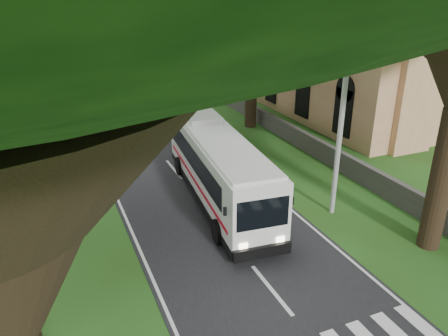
{
  "coord_description": "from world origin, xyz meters",
  "views": [
    {
      "loc": [
        -6.57,
        -9.11,
        10.19
      ],
      "look_at": [
        0.82,
        8.29,
        2.2
      ],
      "focal_mm": 35.0,
      "sensor_mm": 36.0,
      "label": 1
    }
  ],
  "objects_px": {
    "pole_near": "(340,130)",
    "distant_car_c": "(92,57)",
    "distant_car_b": "(87,66)",
    "pole_mid": "(193,62)",
    "church": "(348,52)",
    "pedestrian": "(27,183)",
    "pole_far": "(139,37)",
    "coach_bus": "(218,165)"
  },
  "relations": [
    {
      "from": "coach_bus",
      "to": "pedestrian",
      "type": "height_order",
      "value": "coach_bus"
    },
    {
      "from": "pole_near",
      "to": "distant_car_c",
      "type": "relative_size",
      "value": 1.95
    },
    {
      "from": "distant_car_c",
      "to": "pole_mid",
      "type": "bearing_deg",
      "value": 99.96
    },
    {
      "from": "pole_far",
      "to": "distant_car_b",
      "type": "distance_m",
      "value": 7.44
    },
    {
      "from": "pole_mid",
      "to": "coach_bus",
      "type": "relative_size",
      "value": 0.68
    },
    {
      "from": "coach_bus",
      "to": "pole_far",
      "type": "bearing_deg",
      "value": 88.19
    },
    {
      "from": "pedestrian",
      "to": "distant_car_b",
      "type": "bearing_deg",
      "value": -4.39
    },
    {
      "from": "pole_mid",
      "to": "distant_car_b",
      "type": "bearing_deg",
      "value": 105.99
    },
    {
      "from": "church",
      "to": "distant_car_c",
      "type": "bearing_deg",
      "value": 116.23
    },
    {
      "from": "distant_car_b",
      "to": "pedestrian",
      "type": "bearing_deg",
      "value": -108.2
    },
    {
      "from": "coach_bus",
      "to": "pole_mid",
      "type": "bearing_deg",
      "value": 79.96
    },
    {
      "from": "pole_mid",
      "to": "pole_near",
      "type": "bearing_deg",
      "value": -90.0
    },
    {
      "from": "pole_near",
      "to": "coach_bus",
      "type": "distance_m",
      "value": 6.16
    },
    {
      "from": "pole_mid",
      "to": "pole_far",
      "type": "height_order",
      "value": "same"
    },
    {
      "from": "distant_car_b",
      "to": "distant_car_c",
      "type": "distance_m",
      "value": 8.34
    },
    {
      "from": "pole_mid",
      "to": "distant_car_c",
      "type": "bearing_deg",
      "value": 98.85
    },
    {
      "from": "pole_near",
      "to": "distant_car_b",
      "type": "distance_m",
      "value": 42.59
    },
    {
      "from": "church",
      "to": "pedestrian",
      "type": "distance_m",
      "value": 27.37
    },
    {
      "from": "distant_car_c",
      "to": "distant_car_b",
      "type": "bearing_deg",
      "value": 80.05
    },
    {
      "from": "pole_near",
      "to": "coach_bus",
      "type": "xyz_separation_m",
      "value": [
        -4.51,
        3.49,
        -2.33
      ]
    },
    {
      "from": "church",
      "to": "pole_near",
      "type": "height_order",
      "value": "church"
    },
    {
      "from": "pole_far",
      "to": "pedestrian",
      "type": "relative_size",
      "value": 4.95
    },
    {
      "from": "distant_car_b",
      "to": "distant_car_c",
      "type": "relative_size",
      "value": 1.08
    },
    {
      "from": "pole_near",
      "to": "distant_car_b",
      "type": "xyz_separation_m",
      "value": [
        -6.3,
        41.98,
        -3.42
      ]
    },
    {
      "from": "distant_car_b",
      "to": "pedestrian",
      "type": "relative_size",
      "value": 2.73
    },
    {
      "from": "church",
      "to": "pole_mid",
      "type": "relative_size",
      "value": 3.0
    },
    {
      "from": "pole_mid",
      "to": "distant_car_c",
      "type": "relative_size",
      "value": 1.95
    },
    {
      "from": "pole_far",
      "to": "coach_bus",
      "type": "bearing_deg",
      "value": -97.04
    },
    {
      "from": "pole_near",
      "to": "coach_bus",
      "type": "relative_size",
      "value": 0.68
    },
    {
      "from": "church",
      "to": "pole_mid",
      "type": "xyz_separation_m",
      "value": [
        -12.36,
        4.45,
        -0.73
      ]
    },
    {
      "from": "church",
      "to": "pole_near",
      "type": "distance_m",
      "value": 19.88
    },
    {
      "from": "pole_near",
      "to": "pedestrian",
      "type": "bearing_deg",
      "value": 151.2
    },
    {
      "from": "pole_mid",
      "to": "pole_far",
      "type": "distance_m",
      "value": 20.0
    },
    {
      "from": "pole_mid",
      "to": "church",
      "type": "bearing_deg",
      "value": -19.81
    },
    {
      "from": "church",
      "to": "pole_far",
      "type": "height_order",
      "value": "church"
    },
    {
      "from": "pole_near",
      "to": "pole_far",
      "type": "relative_size",
      "value": 1.0
    },
    {
      "from": "pole_far",
      "to": "coach_bus",
      "type": "xyz_separation_m",
      "value": [
        -4.51,
        -36.51,
        -2.33
      ]
    },
    {
      "from": "distant_car_c",
      "to": "church",
      "type": "bearing_deg",
      "value": 117.34
    },
    {
      "from": "pole_mid",
      "to": "pedestrian",
      "type": "relative_size",
      "value": 4.95
    },
    {
      "from": "pole_near",
      "to": "distant_car_b",
      "type": "bearing_deg",
      "value": 98.53
    },
    {
      "from": "church",
      "to": "distant_car_c",
      "type": "xyz_separation_m",
      "value": [
        -17.06,
        34.63,
        -4.28
      ]
    },
    {
      "from": "coach_bus",
      "to": "pedestrian",
      "type": "distance_m",
      "value": 9.8
    }
  ]
}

